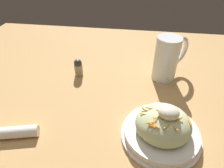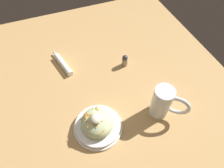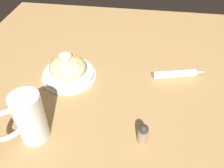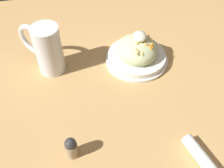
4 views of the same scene
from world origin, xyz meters
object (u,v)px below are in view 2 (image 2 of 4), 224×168
salad_plate (98,124)px  beer_mug (162,103)px  napkin_roll (63,64)px  salt_shaker (125,60)px

salad_plate → beer_mug: bearing=-95.6°
salad_plate → napkin_roll: bearing=8.4°
beer_mug → salt_shaker: (0.33, 0.03, -0.04)m
beer_mug → napkin_roll: beer_mug is taller
salt_shaker → beer_mug: bearing=-174.4°
salad_plate → salt_shaker: 0.40m
beer_mug → napkin_roll: (0.44, 0.35, -0.06)m
salad_plate → salt_shaker: (0.30, -0.26, -0.00)m
salad_plate → beer_mug: (-0.03, -0.29, 0.04)m
beer_mug → salt_shaker: 0.33m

